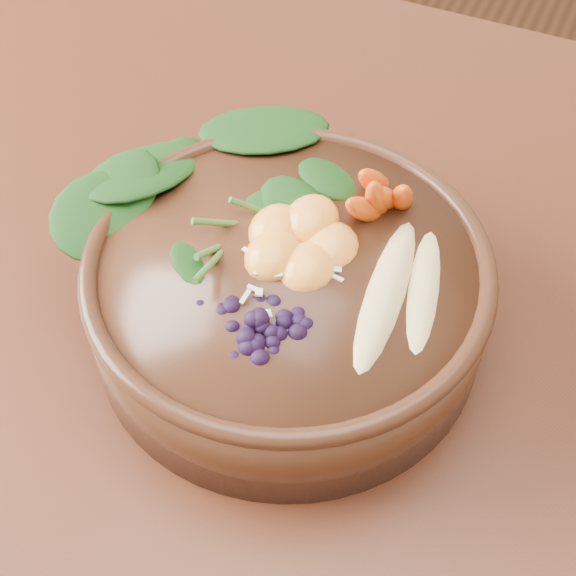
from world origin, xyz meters
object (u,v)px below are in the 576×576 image
(carrot_cluster, at_px, (397,167))
(banana_halves, at_px, (407,278))
(mandarin_cluster, at_px, (300,229))
(blueberry_pile, at_px, (258,307))
(kale_heap, at_px, (261,168))
(stoneware_bowl, at_px, (288,297))
(dining_table, at_px, (390,389))

(carrot_cluster, distance_m, banana_halves, 0.09)
(carrot_cluster, bearing_deg, mandarin_cluster, -129.81)
(mandarin_cluster, distance_m, blueberry_pile, 0.08)
(kale_heap, xyz_separation_m, blueberry_pile, (0.05, -0.12, -0.00))
(stoneware_bowl, relative_size, mandarin_cluster, 3.15)
(dining_table, height_order, mandarin_cluster, mandarin_cluster)
(mandarin_cluster, bearing_deg, stoneware_bowl, -93.52)
(kale_heap, relative_size, carrot_cluster, 2.38)
(mandarin_cluster, bearing_deg, carrot_cluster, 53.02)
(carrot_cluster, relative_size, banana_halves, 0.48)
(blueberry_pile, bearing_deg, stoneware_bowl, 95.69)
(carrot_cluster, bearing_deg, blueberry_pile, -109.55)
(kale_heap, xyz_separation_m, mandarin_cluster, (0.05, -0.04, -0.01))
(banana_halves, bearing_deg, dining_table, 95.07)
(dining_table, height_order, carrot_cluster, carrot_cluster)
(kale_heap, height_order, mandarin_cluster, kale_heap)
(kale_heap, distance_m, carrot_cluster, 0.10)
(dining_table, xyz_separation_m, kale_heap, (-0.13, 0.02, 0.19))
(mandarin_cluster, bearing_deg, kale_heap, 141.04)
(dining_table, relative_size, stoneware_bowl, 5.45)
(banana_halves, bearing_deg, kale_heap, 156.45)
(kale_heap, relative_size, blueberry_pile, 1.42)
(carrot_cluster, distance_m, blueberry_pile, 0.15)
(kale_heap, xyz_separation_m, carrot_cluster, (0.10, 0.02, 0.02))
(dining_table, relative_size, carrot_cluster, 19.75)
(stoneware_bowl, height_order, blueberry_pile, blueberry_pile)
(banana_halves, bearing_deg, mandarin_cluster, 170.25)
(carrot_cluster, bearing_deg, banana_halves, -66.94)
(stoneware_bowl, bearing_deg, dining_table, 26.92)
(banana_halves, relative_size, mandarin_cluster, 1.80)
(stoneware_bowl, xyz_separation_m, carrot_cluster, (0.05, 0.08, 0.08))
(stoneware_bowl, relative_size, blueberry_pile, 2.16)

